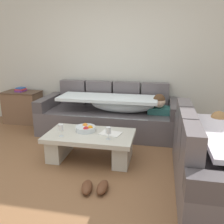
{
  "coord_description": "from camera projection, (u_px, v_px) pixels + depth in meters",
  "views": [
    {
      "loc": [
        0.94,
        -2.5,
        1.59
      ],
      "look_at": [
        0.21,
        1.06,
        0.55
      ],
      "focal_mm": 39.2,
      "sensor_mm": 36.0,
      "label": 1
    }
  ],
  "objects": [
    {
      "name": "ground_plane",
      "position": [
        78.0,
        178.0,
        2.97
      ],
      "size": [
        14.0,
        14.0,
        0.0
      ],
      "primitive_type": "plane",
      "color": "brown"
    },
    {
      "name": "back_wall",
      "position": [
        113.0,
        55.0,
        4.62
      ],
      "size": [
        9.0,
        0.1,
        2.7
      ],
      "primitive_type": "cube",
      "color": "beige",
      "rests_on": "ground_plane"
    },
    {
      "name": "couch_along_wall",
      "position": [
        111.0,
        115.0,
        4.39
      ],
      "size": [
        2.46,
        0.92,
        0.88
      ],
      "color": "#5B5458",
      "rests_on": "ground_plane"
    },
    {
      "name": "couch_near_window",
      "position": [
        219.0,
        162.0,
        2.65
      ],
      "size": [
        0.92,
        1.82,
        0.88
      ],
      "rotation": [
        0.0,
        0.0,
        1.57
      ],
      "color": "#5B5458",
      "rests_on": "ground_plane"
    },
    {
      "name": "coffee_table",
      "position": [
        90.0,
        143.0,
        3.4
      ],
      "size": [
        1.2,
        0.68,
        0.38
      ],
      "color": "beige",
      "rests_on": "ground_plane"
    },
    {
      "name": "fruit_bowl",
      "position": [
        86.0,
        128.0,
        3.44
      ],
      "size": [
        0.28,
        0.28,
        0.1
      ],
      "color": "silver",
      "rests_on": "coffee_table"
    },
    {
      "name": "wine_glass_near_left",
      "position": [
        61.0,
        128.0,
        3.23
      ],
      "size": [
        0.07,
        0.07,
        0.17
      ],
      "color": "silver",
      "rests_on": "coffee_table"
    },
    {
      "name": "wine_glass_near_right",
      "position": [
        108.0,
        131.0,
        3.13
      ],
      "size": [
        0.07,
        0.07,
        0.17
      ],
      "color": "silver",
      "rests_on": "coffee_table"
    },
    {
      "name": "open_magazine",
      "position": [
        111.0,
        133.0,
        3.35
      ],
      "size": [
        0.32,
        0.27,
        0.01
      ],
      "primitive_type": "cube",
      "rotation": [
        0.0,
        0.0,
        -0.23
      ],
      "color": "white",
      "rests_on": "coffee_table"
    },
    {
      "name": "side_cabinet",
      "position": [
        23.0,
        107.0,
        4.97
      ],
      "size": [
        0.72,
        0.44,
        0.64
      ],
      "color": "brown",
      "rests_on": "ground_plane"
    },
    {
      "name": "book_stack_on_cabinet",
      "position": [
        21.0,
        90.0,
        4.88
      ],
      "size": [
        0.18,
        0.22,
        0.08
      ],
      "color": "#72337F",
      "rests_on": "side_cabinet"
    },
    {
      "name": "pair_of_shoes",
      "position": [
        95.0,
        187.0,
        2.7
      ],
      "size": [
        0.32,
        0.31,
        0.09
      ],
      "color": "#59331E",
      "rests_on": "ground_plane"
    }
  ]
}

